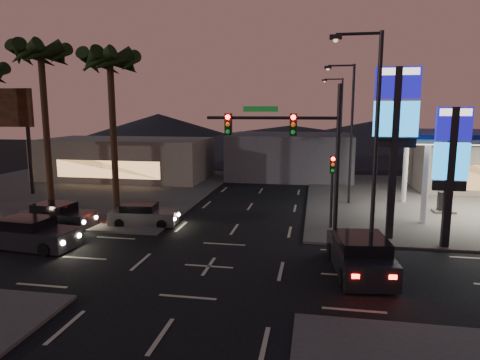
% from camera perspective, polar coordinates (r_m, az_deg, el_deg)
% --- Properties ---
extents(ground, '(140.00, 140.00, 0.00)m').
position_cam_1_polar(ground, '(19.39, -4.18, -11.41)').
color(ground, black).
rests_on(ground, ground).
extents(corner_lot_ne, '(24.00, 24.00, 0.12)m').
position_cam_1_polar(corner_lot_ne, '(36.11, 28.44, -2.63)').
color(corner_lot_ne, '#47443F').
rests_on(corner_lot_ne, ground).
extents(corner_lot_nw, '(24.00, 24.00, 0.12)m').
position_cam_1_polar(corner_lot_nw, '(39.93, -21.03, -1.05)').
color(corner_lot_nw, '#47443F').
rests_on(corner_lot_nw, ground).
extents(convenience_store, '(10.00, 6.00, 4.00)m').
position_cam_1_polar(convenience_store, '(41.12, 29.15, 1.40)').
color(convenience_store, '#726B5B').
rests_on(convenience_store, ground).
extents(pylon_sign_tall, '(2.20, 0.35, 9.00)m').
position_cam_1_polar(pylon_sign_tall, '(23.39, 20.05, 7.65)').
color(pylon_sign_tall, black).
rests_on(pylon_sign_tall, ground).
extents(pylon_sign_short, '(1.60, 0.35, 7.00)m').
position_cam_1_polar(pylon_sign_short, '(23.08, 26.35, 2.89)').
color(pylon_sign_short, black).
rests_on(pylon_sign_short, ground).
extents(traffic_signal_mast, '(6.10, 0.39, 8.00)m').
position_cam_1_polar(traffic_signal_mast, '(19.62, 7.82, 4.47)').
color(traffic_signal_mast, black).
rests_on(traffic_signal_mast, ground).
extents(pedestal_signal, '(0.32, 0.39, 4.30)m').
position_cam_1_polar(pedestal_signal, '(24.87, 12.20, 0.03)').
color(pedestal_signal, black).
rests_on(pedestal_signal, ground).
extents(streetlight_near, '(2.14, 0.25, 10.00)m').
position_cam_1_polar(streetlight_near, '(18.72, 17.10, 5.41)').
color(streetlight_near, black).
rests_on(streetlight_near, ground).
extents(streetlight_mid, '(2.14, 0.25, 10.00)m').
position_cam_1_polar(streetlight_mid, '(31.65, 14.31, 7.02)').
color(streetlight_mid, black).
rests_on(streetlight_mid, ground).
extents(streetlight_far, '(2.14, 0.25, 10.00)m').
position_cam_1_polar(streetlight_far, '(45.62, 13.07, 7.72)').
color(streetlight_far, black).
rests_on(streetlight_far, ground).
extents(palm_a, '(4.41, 4.41, 10.86)m').
position_cam_1_polar(palm_a, '(30.35, -16.91, 13.83)').
color(palm_a, black).
rests_on(palm_a, ground).
extents(palm_b, '(4.41, 4.41, 11.46)m').
position_cam_1_polar(palm_b, '(32.94, -24.98, 13.94)').
color(palm_b, black).
rests_on(palm_b, ground).
extents(building_far_west, '(16.00, 8.00, 4.00)m').
position_cam_1_polar(building_far_west, '(43.95, -14.92, 2.73)').
color(building_far_west, '#726B5B').
rests_on(building_far_west, ground).
extents(building_far_mid, '(12.00, 9.00, 4.40)m').
position_cam_1_polar(building_far_mid, '(43.87, 6.76, 3.23)').
color(building_far_mid, '#4C4C51').
rests_on(building_far_mid, ground).
extents(hill_left, '(40.00, 40.00, 6.00)m').
position_cam_1_polar(hill_left, '(83.08, -10.79, 6.59)').
color(hill_left, black).
rests_on(hill_left, ground).
extents(hill_right, '(50.00, 50.00, 5.00)m').
position_cam_1_polar(hill_right, '(78.37, 17.87, 5.78)').
color(hill_right, black).
rests_on(hill_right, ground).
extents(hill_center, '(60.00, 60.00, 4.00)m').
position_cam_1_polar(hill_center, '(77.84, 6.79, 5.77)').
color(hill_center, black).
rests_on(hill_center, ground).
extents(car_lane_a_front, '(4.82, 2.34, 1.53)m').
position_cam_1_polar(car_lane_a_front, '(24.00, -26.11, -6.49)').
color(car_lane_a_front, black).
rests_on(car_lane_a_front, ground).
extents(car_lane_b_front, '(4.17, 2.07, 1.32)m').
position_cam_1_polar(car_lane_b_front, '(26.34, -12.79, -4.60)').
color(car_lane_b_front, '#535255').
rests_on(car_lane_b_front, ground).
extents(car_lane_b_mid, '(4.49, 2.23, 1.42)m').
position_cam_1_polar(car_lane_b_mid, '(27.51, -23.10, -4.43)').
color(car_lane_b_mid, black).
rests_on(car_lane_b_mid, ground).
extents(suv_station, '(2.65, 5.19, 1.66)m').
position_cam_1_polar(suv_station, '(19.10, 15.71, -9.62)').
color(suv_station, black).
rests_on(suv_station, ground).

